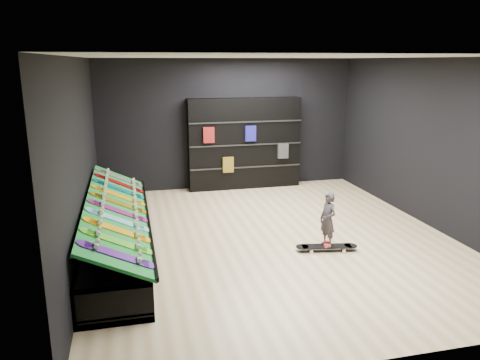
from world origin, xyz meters
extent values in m
cube|color=beige|center=(0.00, 0.00, 0.00)|extent=(6.00, 7.00, 0.01)
cube|color=white|center=(0.00, 0.00, 3.00)|extent=(6.00, 7.00, 0.01)
cube|color=black|center=(0.00, 3.50, 1.50)|extent=(6.00, 0.02, 3.00)
cube|color=black|center=(0.00, -3.50, 1.50)|extent=(6.00, 0.02, 3.00)
cube|color=black|center=(-3.00, 0.00, 1.50)|extent=(0.02, 7.00, 3.00)
cube|color=black|center=(3.00, 0.00, 1.50)|extent=(0.02, 7.00, 3.00)
cube|color=#116C25|center=(-2.50, 0.00, 0.71)|extent=(0.92, 4.50, 0.46)
cube|color=black|center=(0.36, 3.32, 1.06)|extent=(2.64, 0.31, 2.12)
imported|color=black|center=(0.69, -0.76, 0.35)|extent=(0.19, 0.23, 0.52)
camera|label=1|loc=(-2.27, -7.18, 2.94)|focal=35.00mm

